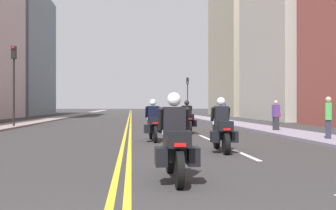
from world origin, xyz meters
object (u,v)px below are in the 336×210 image
object	(u,v)px
motorcycle_2	(153,124)
traffic_light_far	(188,90)
motorcycle_0	(175,145)
motorcycle_1	(222,130)
motorcycle_3	(187,120)
pedestrian_0	(224,111)
pedestrian_1	(328,118)
pedestrian_2	(276,116)
traffic_light_near	(14,72)

from	to	relation	value
motorcycle_2	traffic_light_far	size ratio (longest dim) A/B	0.46
motorcycle_0	motorcycle_1	bearing A→B (deg)	65.89
motorcycle_0	motorcycle_3	size ratio (longest dim) A/B	0.99
traffic_light_far	pedestrian_0	distance (m)	15.95
pedestrian_1	pedestrian_2	xyz separation A→B (m)	(-0.09, 5.16, -0.04)
motorcycle_3	pedestrian_0	bearing A→B (deg)	65.42
motorcycle_3	pedestrian_2	xyz separation A→B (m)	(4.70, 0.18, 0.18)
motorcycle_3	motorcycle_0	bearing A→B (deg)	-102.30
traffic_light_far	pedestrian_2	xyz separation A→B (m)	(0.52, -28.03, -2.50)
traffic_light_far	motorcycle_3	bearing A→B (deg)	-98.43
motorcycle_0	pedestrian_1	bearing A→B (deg)	46.30
motorcycle_0	motorcycle_2	world-z (taller)	motorcycle_2
motorcycle_2	pedestrian_1	bearing A→B (deg)	-10.07
motorcycle_2	pedestrian_2	size ratio (longest dim) A/B	1.34
motorcycle_3	traffic_light_near	size ratio (longest dim) A/B	0.43
pedestrian_2	traffic_light_near	bearing A→B (deg)	139.48
motorcycle_2	pedestrian_0	bearing A→B (deg)	64.37
motorcycle_2	pedestrian_0	xyz separation A→B (m)	(6.90, 16.62, 0.25)
motorcycle_2	traffic_light_near	distance (m)	13.09
traffic_light_near	motorcycle_3	bearing A→B (deg)	-29.20
motorcycle_1	traffic_light_near	xyz separation A→B (m)	(-10.04, 13.48, 2.88)
motorcycle_1	pedestrian_1	world-z (taller)	pedestrian_1
motorcycle_1	traffic_light_near	bearing A→B (deg)	129.46
motorcycle_1	pedestrian_0	distance (m)	20.91
motorcycle_0	traffic_light_near	bearing A→B (deg)	114.32
motorcycle_0	pedestrian_2	distance (m)	14.02
motorcycle_1	motorcycle_0	bearing A→B (deg)	-111.10
pedestrian_1	pedestrian_2	distance (m)	5.16
pedestrian_1	motorcycle_2	bearing A→B (deg)	109.12
motorcycle_0	pedestrian_1	xyz separation A→B (m)	(6.79, 7.16, 0.24)
motorcycle_1	motorcycle_2	bearing A→B (deg)	119.59
motorcycle_0	traffic_light_far	distance (m)	40.91
motorcycle_0	pedestrian_0	size ratio (longest dim) A/B	1.22
traffic_light_far	motorcycle_1	bearing A→B (deg)	-96.77
motorcycle_1	pedestrian_1	size ratio (longest dim) A/B	1.27
pedestrian_2	traffic_light_far	bearing A→B (deg)	70.82
motorcycle_0	pedestrian_2	bearing A→B (deg)	61.22
pedestrian_1	pedestrian_2	size ratio (longest dim) A/B	1.04
motorcycle_2	traffic_light_near	size ratio (longest dim) A/B	0.44
pedestrian_0	pedestrian_1	distance (m)	17.44
pedestrian_0	traffic_light_near	bearing A→B (deg)	140.14
motorcycle_3	traffic_light_far	xyz separation A→B (m)	(4.18, 28.21, 2.69)
motorcycle_0	pedestrian_2	size ratio (longest dim) A/B	1.30
motorcycle_0	motorcycle_3	world-z (taller)	motorcycle_3
motorcycle_1	motorcycle_3	size ratio (longest dim) A/B	1.00
motorcycle_2	pedestrian_0	distance (m)	18.00
motorcycle_1	pedestrian_0	bearing A→B (deg)	78.81
motorcycle_2	pedestrian_2	distance (m)	7.93
traffic_light_far	pedestrian_0	world-z (taller)	traffic_light_far
motorcycle_0	pedestrian_1	size ratio (longest dim) A/B	1.25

